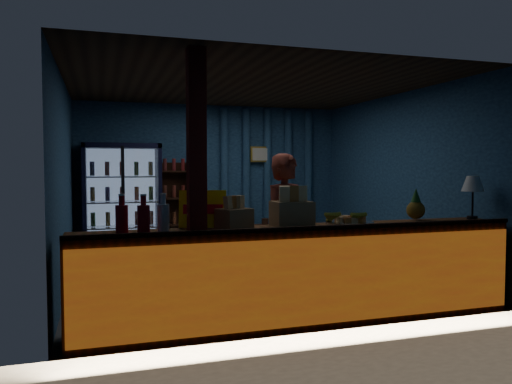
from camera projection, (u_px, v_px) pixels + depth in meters
ground at (248, 280)px, 6.72m from camera, size 4.60×4.60×0.00m
room_walls at (248, 164)px, 6.64m from camera, size 4.60×4.60×4.60m
counter at (304, 275)px, 4.87m from camera, size 4.40×0.57×0.99m
support_post at (197, 193)px, 4.52m from camera, size 0.16×0.16×2.60m
beverage_cooler at (122, 204)px, 8.03m from camera, size 1.20×0.62×1.90m
bottle_shelf at (174, 210)px, 8.43m from camera, size 0.50×0.28×1.60m
curtain_folds at (267, 179)px, 8.99m from camera, size 1.74×0.14×2.50m
framed_picture at (260, 154)px, 8.88m from camera, size 0.36×0.04×0.28m
shopkeeper at (287, 230)px, 5.49m from camera, size 0.72×0.61×1.68m
green_chair at (307, 241)px, 8.33m from camera, size 0.84×0.85×0.57m
side_table at (265, 242)px, 8.27m from camera, size 0.62×0.45×0.67m
yellow_sign at (203, 209)px, 4.77m from camera, size 0.46×0.20×0.36m
soda_bottles at (143, 217)px, 4.38m from camera, size 0.47×0.19×0.35m
snack_box_left at (292, 212)px, 4.92m from camera, size 0.38×0.31×0.40m
snack_box_centre at (234, 217)px, 4.72m from camera, size 0.37×0.34×0.31m
pastry_tray at (350, 222)px, 5.06m from camera, size 0.49×0.49×0.08m
banana_bunches at (343, 217)px, 5.02m from camera, size 0.45×0.27×0.15m
table_lamp at (473, 186)px, 5.51m from camera, size 0.25×0.25×0.48m
pineapple at (416, 207)px, 5.45m from camera, size 0.20×0.20×0.34m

